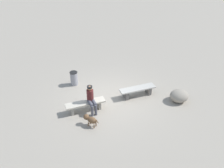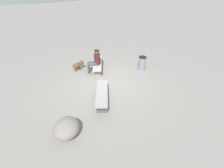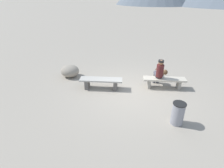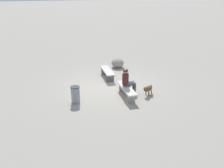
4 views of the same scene
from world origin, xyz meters
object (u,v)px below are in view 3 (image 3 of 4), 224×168
bench_left (101,82)px  dog (162,72)px  boulder (70,71)px  seated_person (159,71)px  trash_bin (178,113)px  bench_right (164,81)px

bench_left → dog: dog is taller
dog → boulder: (-4.36, 0.27, -0.02)m
seated_person → trash_bin: seated_person is taller
seated_person → bench_left: bearing=-174.2°
trash_bin → boulder: size_ratio=0.84×
bench_right → boulder: 4.36m
bench_left → bench_right: bearing=5.7°
boulder → seated_person: bearing=-16.0°
dog → trash_bin: trash_bin is taller
bench_left → dog: size_ratio=2.88×
seated_person → trash_bin: 2.47m
bench_right → trash_bin: (-0.27, -2.31, 0.03)m
bench_left → seated_person: seated_person is taller
bench_left → trash_bin: size_ratio=2.45×
bench_left → bench_right: size_ratio=1.01×
bench_left → bench_right: (2.66, -0.03, 0.03)m
boulder → trash_bin: bearing=-42.5°
seated_person → boulder: (-3.95, 1.13, -0.42)m
bench_right → bench_left: bearing=-174.3°
bench_right → seated_person: bearing=155.1°
trash_bin → bench_left: bearing=135.6°
bench_right → dog: bearing=86.0°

